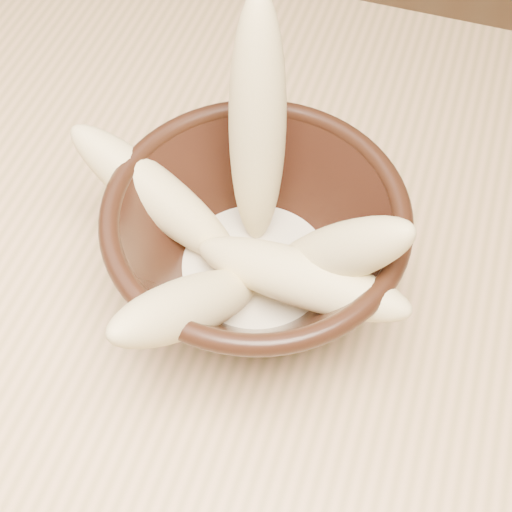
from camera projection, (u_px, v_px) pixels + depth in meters
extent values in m
plane|color=tan|center=(196.00, 503.00, 1.22)|extent=(4.00, 4.00, 0.00)
cube|color=#DFAD7A|center=(137.00, 276.00, 0.61)|extent=(1.20, 0.80, 0.04)
cylinder|color=black|center=(256.00, 291.00, 0.57)|extent=(0.09, 0.09, 0.01)
cylinder|color=black|center=(256.00, 277.00, 0.56)|extent=(0.09, 0.09, 0.01)
torus|color=black|center=(256.00, 214.00, 0.49)|extent=(0.22, 0.22, 0.01)
cylinder|color=beige|center=(256.00, 270.00, 0.55)|extent=(0.12, 0.12, 0.02)
ellipsoid|color=#D6C47F|center=(257.00, 129.00, 0.49)|extent=(0.06, 0.09, 0.20)
ellipsoid|color=#D6C47F|center=(156.00, 195.00, 0.53)|extent=(0.16, 0.06, 0.12)
ellipsoid|color=#D6C47F|center=(335.00, 254.00, 0.48)|extent=(0.13, 0.07, 0.14)
ellipsoid|color=#D6C47F|center=(297.00, 277.00, 0.49)|extent=(0.18, 0.07, 0.08)
ellipsoid|color=#D6C47F|center=(191.00, 306.00, 0.47)|extent=(0.09, 0.15, 0.13)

